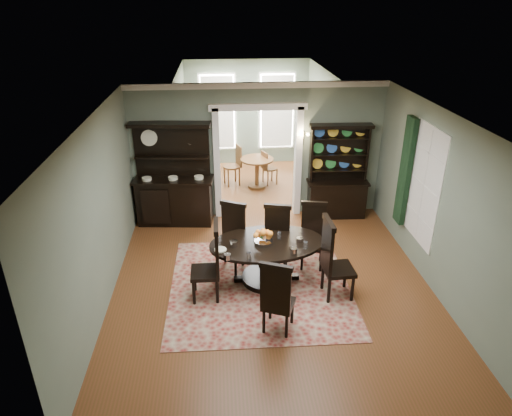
{
  "coord_description": "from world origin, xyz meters",
  "views": [
    {
      "loc": [
        -0.83,
        -6.52,
        4.69
      ],
      "look_at": [
        -0.24,
        0.6,
        1.28
      ],
      "focal_mm": 32.0,
      "sensor_mm": 36.0,
      "label": 1
    }
  ],
  "objects_px": {
    "dining_table": "(267,254)",
    "welsh_dresser": "(337,184)",
    "parlor_table": "(257,169)",
    "sideboard": "(174,189)"
  },
  "relations": [
    {
      "from": "dining_table",
      "to": "parlor_table",
      "type": "distance_m",
      "value": 4.31
    },
    {
      "from": "dining_table",
      "to": "sideboard",
      "type": "bearing_deg",
      "value": 120.09
    },
    {
      "from": "dining_table",
      "to": "welsh_dresser",
      "type": "xyz_separation_m",
      "value": [
        1.85,
        2.52,
        0.22
      ]
    },
    {
      "from": "sideboard",
      "to": "welsh_dresser",
      "type": "height_order",
      "value": "sideboard"
    },
    {
      "from": "sideboard",
      "to": "welsh_dresser",
      "type": "distance_m",
      "value": 3.62
    },
    {
      "from": "dining_table",
      "to": "parlor_table",
      "type": "relative_size",
      "value": 2.46
    },
    {
      "from": "parlor_table",
      "to": "dining_table",
      "type": "bearing_deg",
      "value": -92.58
    },
    {
      "from": "sideboard",
      "to": "parlor_table",
      "type": "bearing_deg",
      "value": 48.31
    },
    {
      "from": "sideboard",
      "to": "dining_table",
      "type": "bearing_deg",
      "value": -49.02
    },
    {
      "from": "sideboard",
      "to": "welsh_dresser",
      "type": "xyz_separation_m",
      "value": [
        3.62,
        0.03,
        -0.01
      ]
    }
  ]
}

